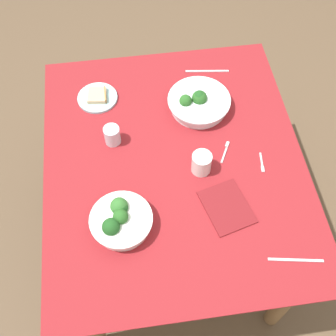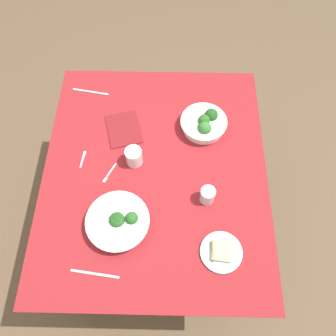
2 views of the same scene
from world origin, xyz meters
name	(u,v)px [view 1 (image 1 of 2)]	position (x,y,z in m)	size (l,w,h in m)	color
ground_plane	(173,233)	(0.00, 0.00, 0.00)	(6.00, 6.00, 0.00)	brown
dining_table	(174,175)	(0.00, 0.00, 0.63)	(1.28, 1.08, 0.74)	maroon
broccoli_bowl_far	(120,220)	(-0.26, 0.24, 0.78)	(0.24, 0.24, 0.10)	white
broccoli_bowl_near	(198,102)	(0.27, -0.15, 0.78)	(0.28, 0.28, 0.10)	white
bread_side_plate	(98,97)	(0.39, 0.30, 0.75)	(0.18, 0.18, 0.03)	#99C6D1
water_glass_center	(201,163)	(-0.05, -0.10, 0.79)	(0.08, 0.08, 0.09)	silver
water_glass_side	(112,135)	(0.14, 0.24, 0.78)	(0.07, 0.07, 0.08)	silver
fork_by_far_bowl	(225,151)	(0.02, -0.22, 0.74)	(0.10, 0.06, 0.00)	#B7B7BC
fork_by_near_bowl	(262,163)	(-0.06, -0.36, 0.74)	(0.09, 0.02, 0.00)	#B7B7BC
table_knife_left	(207,71)	(0.49, -0.23, 0.74)	(0.21, 0.01, 0.00)	#B7B7BC
table_knife_right	(296,260)	(-0.48, -0.37, 0.74)	(0.20, 0.01, 0.00)	#B7B7BC
napkin_folded_upper	(227,207)	(-0.24, -0.17, 0.74)	(0.21, 0.16, 0.01)	maroon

